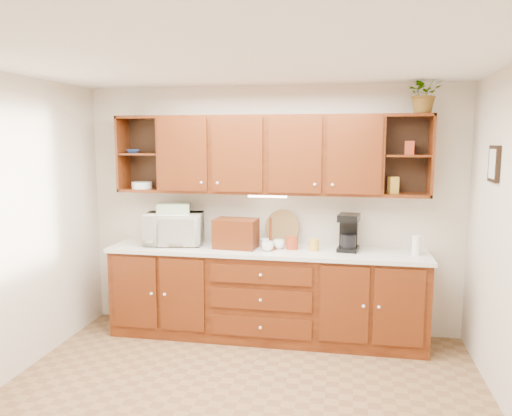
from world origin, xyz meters
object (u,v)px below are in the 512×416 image
at_px(bread_box, 236,233).
at_px(microwave, 174,229).
at_px(coffee_maker, 349,233).
at_px(potted_plant, 424,93).

bearing_deg(bread_box, microwave, 179.38).
xyz_separation_m(bread_box, coffee_maker, (1.13, 0.10, 0.03)).
height_order(microwave, potted_plant, potted_plant).
height_order(coffee_maker, potted_plant, potted_plant).
height_order(microwave, coffee_maker, coffee_maker).
bearing_deg(potted_plant, coffee_maker, -178.24).
xyz_separation_m(microwave, coffee_maker, (1.82, 0.03, 0.01)).
bearing_deg(coffee_maker, potted_plant, 9.95).
relative_size(bread_box, coffee_maker, 1.16).
distance_m(bread_box, coffee_maker, 1.14).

